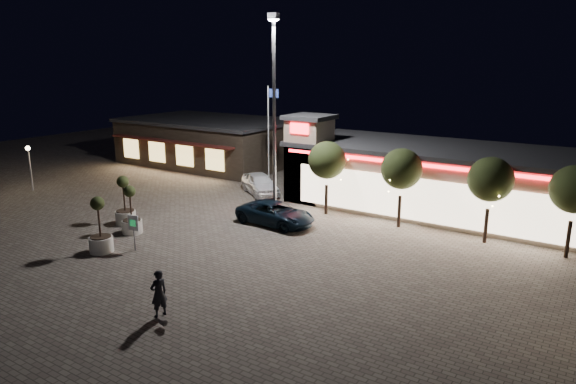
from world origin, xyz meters
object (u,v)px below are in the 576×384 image
Objects in this scene: pickup_truck at (275,213)px; planter_left at (125,209)px; planter_mid at (100,235)px; valet_sign at (133,226)px; white_sedan at (260,183)px; pedestrian at (159,293)px.

pickup_truck is 1.65× the size of planter_left.
valet_sign is (1.33, 1.08, 0.43)m from planter_mid.
white_sedan is (-5.22, 5.52, 0.10)m from pickup_truck.
white_sedan is 1.55× the size of planter_mid.
planter_mid is at bearing -54.58° from planter_left.
white_sedan is 2.40× the size of valet_sign.
pickup_truck is 7.60m from white_sedan.
pickup_truck is 9.19m from planter_left.
valet_sign is (1.57, -13.27, 0.57)m from white_sedan.
valet_sign is at bearing -34.30° from planter_left.
planter_mid reaches higher than pickup_truck.
planter_left reaches higher than pickup_truck.
planter_left reaches higher than white_sedan.
planter_left is at bearing -109.49° from pedestrian.
pedestrian is 8.43m from planter_mid.
planter_left is (-2.50, -10.49, 0.14)m from white_sedan.
valet_sign reaches higher than pedestrian.
pedestrian is at bearing -33.63° from valet_sign.
planter_mid is (0.25, -14.35, 0.13)m from white_sedan.
pickup_truck is at bearing 60.60° from planter_mid.
white_sedan is 10.78m from planter_left.
valet_sign is at bearing -109.23° from pedestrian.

